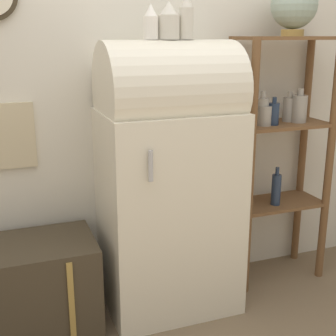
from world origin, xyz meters
TOP-DOWN VIEW (x-y plane):
  - ground_plane at (0.00, 0.00)m, footprint 12.00×12.00m
  - wall_back at (-0.01, 0.57)m, footprint 7.00×0.09m
  - refrigerator at (-0.00, 0.27)m, footprint 0.75×0.58m
  - suitcase_trunk at (-0.83, 0.28)m, footprint 0.76×0.48m
  - shelf_unit at (0.78, 0.36)m, footprint 0.63×0.33m
  - globe at (0.80, 0.33)m, footprint 0.27×0.27m
  - vase_left at (-0.10, 0.28)m, footprint 0.08×0.08m
  - vase_center at (-0.00, 0.28)m, footprint 0.11×0.11m
  - vase_right at (0.09, 0.27)m, footprint 0.08×0.08m

SIDE VIEW (x-z plane):
  - ground_plane at x=0.00m, z-range 0.00..0.00m
  - suitcase_trunk at x=-0.83m, z-range 0.00..0.52m
  - refrigerator at x=0.00m, z-range 0.02..1.58m
  - shelf_unit at x=0.78m, z-range 0.14..1.71m
  - wall_back at x=-0.01m, z-range 0.00..2.70m
  - vase_left at x=-0.10m, z-range 1.55..1.73m
  - vase_center at x=0.00m, z-range 1.55..1.74m
  - vase_right at x=0.09m, z-range 1.55..1.80m
  - globe at x=0.80m, z-range 1.59..1.90m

